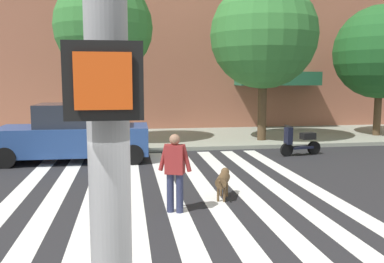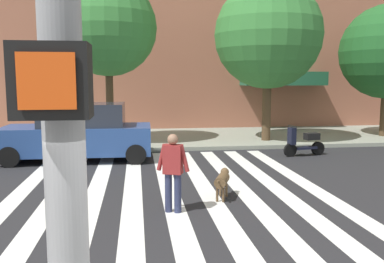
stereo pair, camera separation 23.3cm
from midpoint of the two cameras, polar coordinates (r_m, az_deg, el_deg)
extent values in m
plane|color=#232326|center=(9.37, -2.86, -9.78)|extent=(160.00, 160.00, 0.00)
cube|color=gray|center=(18.63, -6.01, -0.97)|extent=(80.00, 6.00, 0.15)
cube|color=silver|center=(9.71, -25.20, -9.85)|extent=(0.45, 12.40, 0.01)
cube|color=silver|center=(9.50, -19.90, -9.96)|extent=(0.45, 12.40, 0.01)
cube|color=silver|center=(9.37, -14.41, -9.99)|extent=(0.45, 12.40, 0.01)
cube|color=silver|center=(9.32, -8.81, -9.92)|extent=(0.45, 12.40, 0.01)
cube|color=silver|center=(9.37, -3.22, -9.77)|extent=(0.45, 12.40, 0.01)
cube|color=silver|center=(9.49, 2.27, -9.52)|extent=(0.45, 12.40, 0.01)
cube|color=silver|center=(9.70, 7.56, -9.21)|extent=(0.45, 12.40, 0.01)
cube|color=silver|center=(9.99, 12.57, -8.84)|extent=(0.45, 12.40, 0.01)
cube|color=silver|center=(10.35, 17.26, -8.43)|extent=(0.45, 12.40, 0.01)
cube|color=#235E3E|center=(22.18, 11.35, 7.19)|extent=(4.29, 1.60, 0.70)
cylinder|color=gray|center=(1.82, -15.67, 16.29)|extent=(0.18, 0.18, 5.80)
cube|color=black|center=(1.60, -16.12, 6.73)|extent=(0.28, 0.18, 0.28)
cube|color=#E54C14|center=(1.50, -16.59, 6.70)|extent=(0.20, 0.01, 0.20)
cube|color=navy|center=(14.39, -16.38, -1.13)|extent=(4.92, 2.05, 0.92)
cube|color=#232833|center=(14.27, -15.73, 2.21)|extent=(2.75, 1.77, 0.75)
cylinder|color=black|center=(14.03, -24.81, -3.30)|extent=(0.66, 0.23, 0.66)
cylinder|color=black|center=(15.72, -22.92, -2.12)|extent=(0.66, 0.23, 0.66)
cylinder|color=black|center=(13.41, -8.58, -3.17)|extent=(0.66, 0.23, 0.66)
cylinder|color=black|center=(15.16, -8.49, -1.95)|extent=(0.66, 0.23, 0.66)
cylinder|color=black|center=(15.03, 12.53, -2.47)|extent=(0.49, 0.19, 0.48)
cylinder|color=black|center=(15.67, 16.08, -2.18)|extent=(0.50, 0.23, 0.48)
cube|color=black|center=(15.37, 14.50, -2.13)|extent=(0.85, 0.47, 0.08)
cube|color=black|center=(15.45, 15.31, -0.61)|extent=(0.57, 0.39, 0.24)
cube|color=black|center=(14.98, 12.74, -0.57)|extent=(0.25, 0.31, 0.60)
cylinder|color=black|center=(14.94, 12.78, 0.76)|extent=(0.13, 0.50, 0.04)
cylinder|color=#4C3823|center=(17.07, -12.26, 4.40)|extent=(0.30, 0.30, 3.56)
sphere|color=#337533|center=(17.17, -12.52, 13.93)|extent=(3.89, 3.89, 3.89)
cylinder|color=#4C3823|center=(17.69, 9.31, 3.94)|extent=(0.36, 0.36, 3.17)
sphere|color=#337533|center=(17.75, 9.50, 13.03)|extent=(4.45, 4.45, 4.45)
cylinder|color=#4C3823|center=(20.73, 23.99, 3.15)|extent=(0.33, 0.33, 2.64)
sphere|color=#1E5623|center=(20.73, 24.35, 9.97)|extent=(4.19, 4.19, 4.19)
cylinder|color=#282D4C|center=(8.64, -3.80, -8.45)|extent=(0.19, 0.19, 0.82)
cylinder|color=#282D4C|center=(8.58, -2.50, -8.54)|extent=(0.19, 0.19, 0.82)
cube|color=maroon|center=(8.44, -3.18, -3.85)|extent=(0.44, 0.36, 0.60)
cylinder|color=maroon|center=(8.50, -4.75, -3.58)|extent=(0.24, 0.16, 0.57)
cylinder|color=maroon|center=(8.38, -1.60, -3.72)|extent=(0.24, 0.16, 0.57)
sphere|color=#936B51|center=(8.37, -3.20, -1.10)|extent=(0.28, 0.28, 0.22)
cylinder|color=brown|center=(9.52, 3.56, -6.69)|extent=(0.47, 0.69, 0.26)
sphere|color=brown|center=(9.89, 3.92, -5.58)|extent=(0.26, 0.26, 0.20)
cylinder|color=brown|center=(9.11, 3.16, -7.01)|extent=(0.12, 0.23, 0.16)
cylinder|color=brown|center=(9.82, 3.34, -8.00)|extent=(0.07, 0.07, 0.32)
cylinder|color=brown|center=(9.80, 4.16, -8.04)|extent=(0.07, 0.07, 0.32)
cylinder|color=brown|center=(9.40, 2.91, -8.71)|extent=(0.07, 0.07, 0.32)
cylinder|color=brown|center=(9.38, 3.77, -8.75)|extent=(0.07, 0.07, 0.32)
camera|label=1|loc=(0.12, -90.67, -0.09)|focal=38.59mm
camera|label=2|loc=(0.12, 89.33, 0.09)|focal=38.59mm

